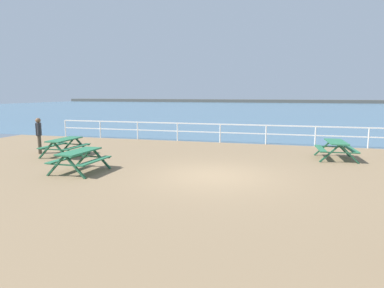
{
  "coord_description": "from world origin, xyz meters",
  "views": [
    {
      "loc": [
        2.25,
        -10.93,
        2.78
      ],
      "look_at": [
        -1.25,
        1.67,
        0.8
      ],
      "focal_mm": 31.37,
      "sensor_mm": 36.0,
      "label": 1
    }
  ],
  "objects_px": {
    "picnic_table_near_left": "(79,156)",
    "visitor": "(39,133)",
    "picnic_table_near_right": "(65,143)",
    "picnic_table_mid_centre": "(336,146)"
  },
  "relations": [
    {
      "from": "picnic_table_near_left",
      "to": "visitor",
      "type": "bearing_deg",
      "value": 56.67
    },
    {
      "from": "picnic_table_near_left",
      "to": "visitor",
      "type": "distance_m",
      "value": 4.89
    },
    {
      "from": "visitor",
      "to": "picnic_table_mid_centre",
      "type": "bearing_deg",
      "value": -24.64
    },
    {
      "from": "picnic_table_near_left",
      "to": "picnic_table_near_right",
      "type": "bearing_deg",
      "value": 45.61
    },
    {
      "from": "picnic_table_near_left",
      "to": "picnic_table_near_right",
      "type": "height_order",
      "value": "same"
    },
    {
      "from": "picnic_table_mid_centre",
      "to": "visitor",
      "type": "bearing_deg",
      "value": 96.37
    },
    {
      "from": "picnic_table_near_right",
      "to": "visitor",
      "type": "height_order",
      "value": "visitor"
    },
    {
      "from": "picnic_table_mid_centre",
      "to": "visitor",
      "type": "xyz_separation_m",
      "value": [
        -13.11,
        -2.19,
        0.36
      ]
    },
    {
      "from": "picnic_table_near_left",
      "to": "picnic_table_near_right",
      "type": "xyz_separation_m",
      "value": [
        -2.46,
        2.54,
        0.0
      ]
    },
    {
      "from": "picnic_table_near_right",
      "to": "visitor",
      "type": "relative_size",
      "value": 1.1
    }
  ]
}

